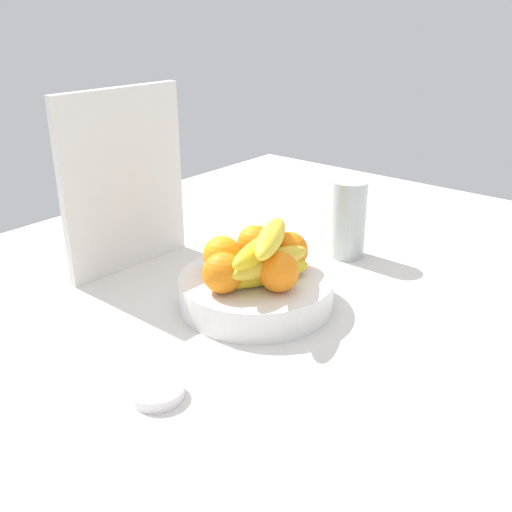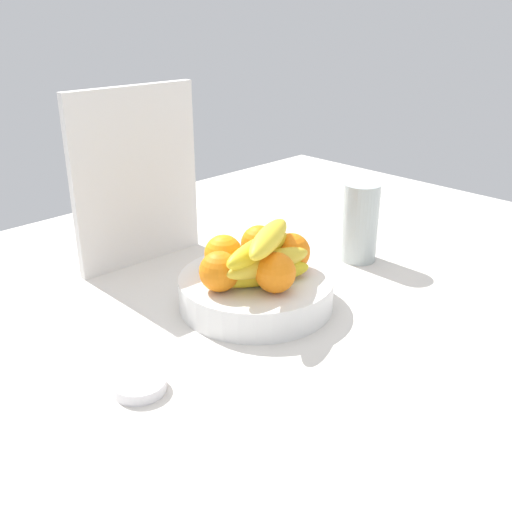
# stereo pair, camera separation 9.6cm
# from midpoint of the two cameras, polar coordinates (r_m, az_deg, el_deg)

# --- Properties ---
(ground_plane) EXTENTS (1.80, 1.40, 0.03)m
(ground_plane) POSITION_cam_midpoint_polar(r_m,az_deg,el_deg) (1.09, 3.42, -5.26)
(ground_plane) COLOR silver
(fruit_bowl) EXTENTS (0.28, 0.28, 0.06)m
(fruit_bowl) POSITION_cam_midpoint_polar(r_m,az_deg,el_deg) (1.06, 2.59, -3.44)
(fruit_bowl) COLOR white
(fruit_bowl) RESTS_ON ground_plane
(orange_front_left) EXTENTS (0.07, 0.07, 0.07)m
(orange_front_left) POSITION_cam_midpoint_polar(r_m,az_deg,el_deg) (1.10, 2.81, 1.16)
(orange_front_left) COLOR orange
(orange_front_left) RESTS_ON fruit_bowl
(orange_front_right) EXTENTS (0.07, 0.07, 0.07)m
(orange_front_right) POSITION_cam_midpoint_polar(r_m,az_deg,el_deg) (1.05, -0.56, 0.17)
(orange_front_right) COLOR orange
(orange_front_right) RESTS_ON fruit_bowl
(orange_center) EXTENTS (0.07, 0.07, 0.07)m
(orange_center) POSITION_cam_midpoint_polar(r_m,az_deg,el_deg) (0.98, -0.77, -1.56)
(orange_center) COLOR orange
(orange_center) RESTS_ON fruit_bowl
(orange_back_left) EXTENTS (0.07, 0.07, 0.07)m
(orange_back_left) POSITION_cam_midpoint_polar(r_m,az_deg,el_deg) (0.98, 4.69, -1.67)
(orange_back_left) COLOR orange
(orange_back_left) RESTS_ON fruit_bowl
(orange_back_right) EXTENTS (0.07, 0.07, 0.07)m
(orange_back_right) POSITION_cam_midpoint_polar(r_m,az_deg,el_deg) (1.07, 6.00, 0.34)
(orange_back_right) COLOR orange
(orange_back_right) RESTS_ON fruit_bowl
(banana_bunch) EXTENTS (0.18, 0.12, 0.11)m
(banana_bunch) POSITION_cam_midpoint_polar(r_m,az_deg,el_deg) (1.00, 3.62, -0.09)
(banana_bunch) COLOR gold
(banana_bunch) RESTS_ON fruit_bowl
(cutting_board) EXTENTS (0.28, 0.03, 0.36)m
(cutting_board) POSITION_cam_midpoint_polar(r_m,az_deg,el_deg) (1.21, -9.25, 7.42)
(cutting_board) COLOR silver
(cutting_board) RESTS_ON ground_plane
(thermos_tumbler) EXTENTS (0.08, 0.08, 0.17)m
(thermos_tumbler) POSITION_cam_midpoint_polar(r_m,az_deg,el_deg) (1.25, 12.32, 3.10)
(thermos_tumbler) COLOR #B0BBB8
(thermos_tumbler) RESTS_ON ground_plane
(jar_lid) EXTENTS (0.08, 0.08, 0.02)m
(jar_lid) POSITION_cam_midpoint_polar(r_m,az_deg,el_deg) (0.86, -7.99, -12.35)
(jar_lid) COLOR white
(jar_lid) RESTS_ON ground_plane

